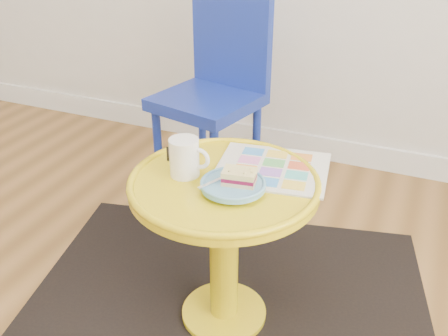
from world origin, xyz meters
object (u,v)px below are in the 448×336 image
at_px(chair, 217,84).
at_px(plate, 233,185).
at_px(side_table, 224,223).
at_px(mug, 185,156).
at_px(newspaper, 272,168).

distance_m(chair, plate, 0.87).
relative_size(side_table, chair, 0.61).
bearing_deg(side_table, chair, 115.37).
bearing_deg(chair, mug, -59.19).
xyz_separation_m(chair, mug, (0.24, -0.75, 0.06)).
distance_m(newspaper, plate, 0.17).
xyz_separation_m(mug, plate, (0.15, -0.03, -0.04)).
bearing_deg(side_table, mug, -174.64).
relative_size(newspaper, mug, 2.64).
height_order(side_table, newspaper, newspaper).
bearing_deg(side_table, newspaper, 48.92).
height_order(chair, newspaper, chair).
relative_size(chair, plate, 4.98).
height_order(mug, plate, mug).
xyz_separation_m(side_table, mug, (-0.11, -0.01, 0.20)).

